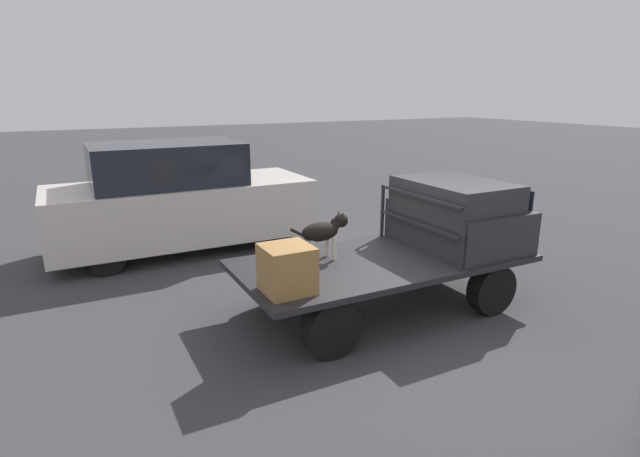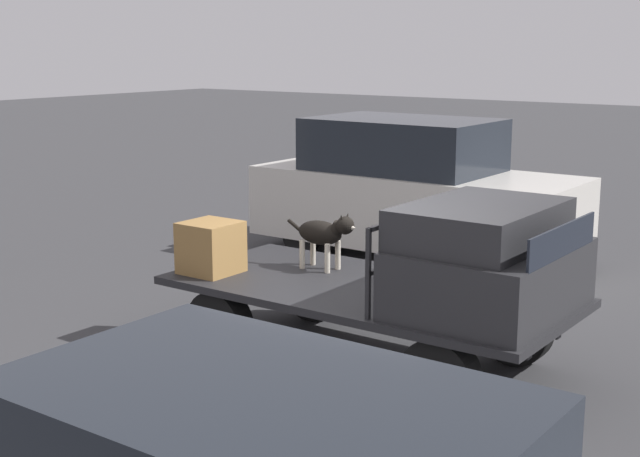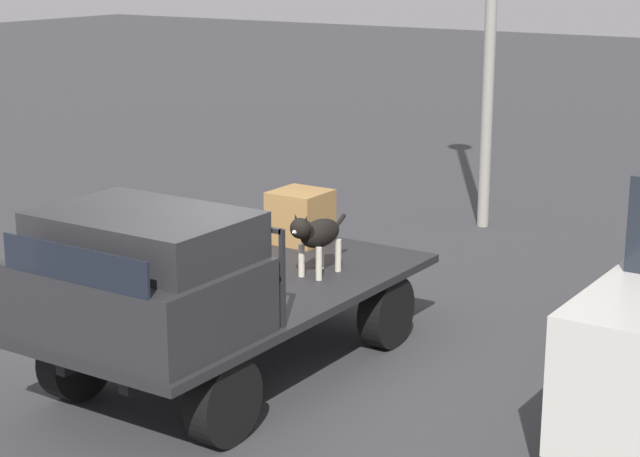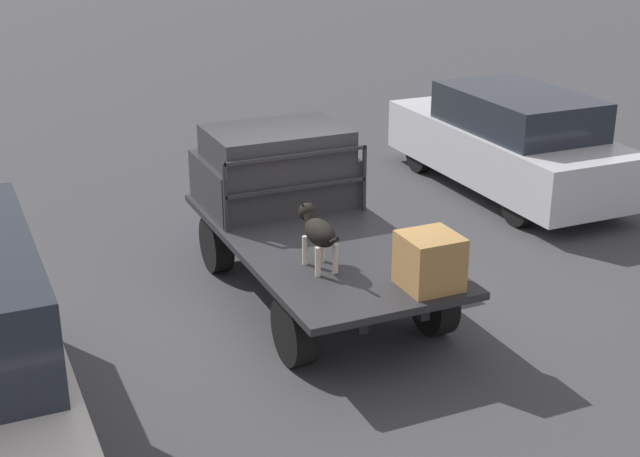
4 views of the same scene
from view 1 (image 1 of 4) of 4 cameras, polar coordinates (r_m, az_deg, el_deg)
name	(u,v)px [view 1 (image 1 of 4)]	position (r m, az deg, el deg)	size (l,w,h in m)	color
ground_plane	(382,309)	(7.34, 7.06, -9.09)	(80.00, 80.00, 0.00)	#38383A
flatbed_truck	(383,271)	(7.12, 7.21, -4.86)	(4.13, 1.95, 0.78)	black
truck_cab	(457,215)	(7.72, 15.36, 1.52)	(1.37, 1.83, 0.99)	#28282B
truck_headboard	(419,215)	(7.24, 11.20, 1.55)	(0.04, 1.83, 0.84)	#232326
dog	(324,231)	(6.81, 0.51, -0.28)	(0.91, 0.26, 0.66)	beige
cargo_crate	(287,269)	(5.77, -3.79, -4.64)	(0.55, 0.55, 0.55)	olive
parked_pickup_far	(179,199)	(10.03, -15.81, 3.28)	(4.89, 1.98, 2.10)	black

